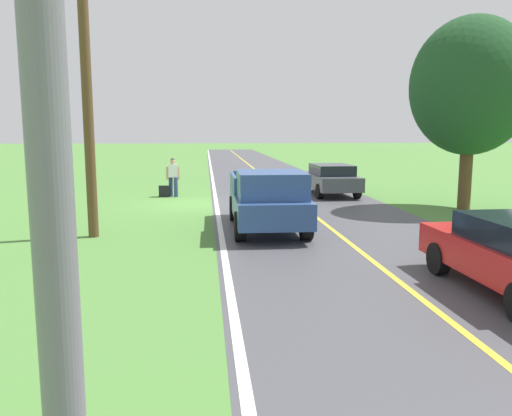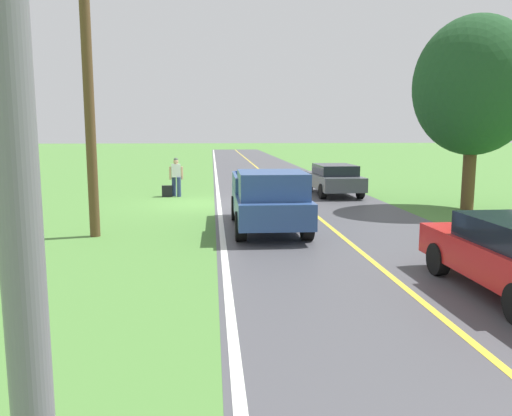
{
  "view_description": "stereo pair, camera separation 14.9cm",
  "coord_description": "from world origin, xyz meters",
  "px_view_note": "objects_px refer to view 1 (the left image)",
  "views": [
    {
      "loc": [
        -0.38,
        20.75,
        2.95
      ],
      "look_at": [
        -1.56,
        8.72,
        1.12
      ],
      "focal_mm": 35.99,
      "sensor_mm": 36.0,
      "label": 1
    },
    {
      "loc": [
        -0.53,
        20.76,
        2.95
      ],
      "look_at": [
        -1.56,
        8.72,
        1.12
      ],
      "focal_mm": 35.99,
      "sensor_mm": 36.0,
      "label": 2
    }
  ],
  "objects_px": {
    "pickup_truck_passing": "(268,198)",
    "sedan_near_oncoming": "(331,179)",
    "tree_far_side_near": "(471,87)",
    "utility_pole_roadside": "(87,98)",
    "suitcase_carried": "(164,191)",
    "hitchhiker_walking": "(173,175)"
  },
  "relations": [
    {
      "from": "pickup_truck_passing",
      "to": "sedan_near_oncoming",
      "type": "height_order",
      "value": "pickup_truck_passing"
    },
    {
      "from": "pickup_truck_passing",
      "to": "sedan_near_oncoming",
      "type": "bearing_deg",
      "value": -115.62
    },
    {
      "from": "tree_far_side_near",
      "to": "utility_pole_roadside",
      "type": "distance_m",
      "value": 13.48
    },
    {
      "from": "sedan_near_oncoming",
      "to": "suitcase_carried",
      "type": "bearing_deg",
      "value": 0.2
    },
    {
      "from": "suitcase_carried",
      "to": "pickup_truck_passing",
      "type": "height_order",
      "value": "pickup_truck_passing"
    },
    {
      "from": "utility_pole_roadside",
      "to": "pickup_truck_passing",
      "type": "bearing_deg",
      "value": -174.77
    },
    {
      "from": "hitchhiker_walking",
      "to": "suitcase_carried",
      "type": "bearing_deg",
      "value": 15.3
    },
    {
      "from": "suitcase_carried",
      "to": "tree_far_side_near",
      "type": "height_order",
      "value": "tree_far_side_near"
    },
    {
      "from": "suitcase_carried",
      "to": "sedan_near_oncoming",
      "type": "relative_size",
      "value": 0.11
    },
    {
      "from": "suitcase_carried",
      "to": "pickup_truck_passing",
      "type": "xyz_separation_m",
      "value": [
        -3.69,
        8.17,
        0.71
      ]
    },
    {
      "from": "suitcase_carried",
      "to": "utility_pole_roadside",
      "type": "bearing_deg",
      "value": -12.88
    },
    {
      "from": "hitchhiker_walking",
      "to": "pickup_truck_passing",
      "type": "bearing_deg",
      "value": 111.58
    },
    {
      "from": "suitcase_carried",
      "to": "utility_pole_roadside",
      "type": "distance_m",
      "value": 9.41
    },
    {
      "from": "sedan_near_oncoming",
      "to": "utility_pole_roadside",
      "type": "distance_m",
      "value": 12.77
    },
    {
      "from": "suitcase_carried",
      "to": "tree_far_side_near",
      "type": "bearing_deg",
      "value": 63.41
    },
    {
      "from": "suitcase_carried",
      "to": "pickup_truck_passing",
      "type": "distance_m",
      "value": 8.99
    },
    {
      "from": "pickup_truck_passing",
      "to": "tree_far_side_near",
      "type": "bearing_deg",
      "value": -156.48
    },
    {
      "from": "sedan_near_oncoming",
      "to": "pickup_truck_passing",
      "type": "bearing_deg",
      "value": 64.38
    },
    {
      "from": "suitcase_carried",
      "to": "sedan_near_oncoming",
      "type": "height_order",
      "value": "sedan_near_oncoming"
    },
    {
      "from": "pickup_truck_passing",
      "to": "tree_far_side_near",
      "type": "height_order",
      "value": "tree_far_side_near"
    },
    {
      "from": "utility_pole_roadside",
      "to": "tree_far_side_near",
      "type": "bearing_deg",
      "value": -163.16
    },
    {
      "from": "utility_pole_roadside",
      "to": "sedan_near_oncoming",
      "type": "bearing_deg",
      "value": -135.8
    }
  ]
}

